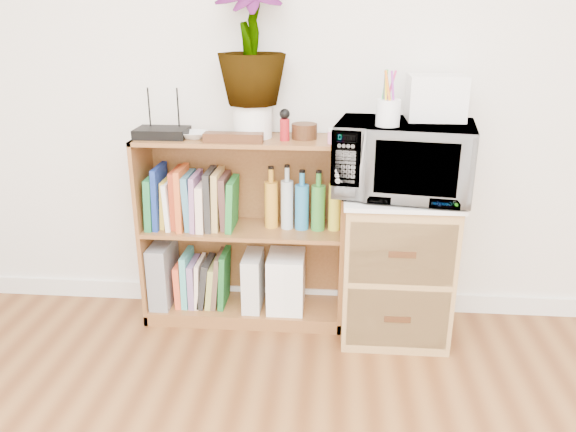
# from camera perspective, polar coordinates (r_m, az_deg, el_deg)

# --- Properties ---
(skirting_board) EXTENTS (4.00, 0.02, 0.10)m
(skirting_board) POSITION_cam_1_polar(r_m,az_deg,el_deg) (3.08, 2.59, -8.23)
(skirting_board) COLOR white
(skirting_board) RESTS_ON ground
(bookshelf) EXTENTS (1.00, 0.30, 0.95)m
(bookshelf) POSITION_cam_1_polar(r_m,az_deg,el_deg) (2.81, -4.56, -1.61)
(bookshelf) COLOR brown
(bookshelf) RESTS_ON ground
(wicker_unit) EXTENTS (0.50, 0.45, 0.70)m
(wicker_unit) POSITION_cam_1_polar(r_m,az_deg,el_deg) (2.77, 10.82, -5.04)
(wicker_unit) COLOR #9E7542
(wicker_unit) RESTS_ON ground
(microwave) EXTENTS (0.65, 0.49, 0.33)m
(microwave) POSITION_cam_1_polar(r_m,az_deg,el_deg) (2.58, 11.60, 5.69)
(microwave) COLOR white
(microwave) RESTS_ON wicker_unit
(pen_cup) EXTENTS (0.10, 0.10, 0.11)m
(pen_cup) POSITION_cam_1_polar(r_m,az_deg,el_deg) (2.45, 10.13, 10.29)
(pen_cup) COLOR white
(pen_cup) RESTS_ON microwave
(small_appliance) EXTENTS (0.25, 0.21, 0.20)m
(small_appliance) POSITION_cam_1_polar(r_m,az_deg,el_deg) (2.64, 14.79, 11.56)
(small_appliance) COLOR white
(small_appliance) RESTS_ON microwave
(router) EXTENTS (0.24, 0.17, 0.04)m
(router) POSITION_cam_1_polar(r_m,az_deg,el_deg) (2.73, -12.67, 8.26)
(router) COLOR black
(router) RESTS_ON bookshelf
(white_bowl) EXTENTS (0.13, 0.13, 0.03)m
(white_bowl) POSITION_cam_1_polar(r_m,az_deg,el_deg) (2.68, -9.51, 8.12)
(white_bowl) COLOR silver
(white_bowl) RESTS_ON bookshelf
(plant_pot) EXTENTS (0.18, 0.18, 0.15)m
(plant_pot) POSITION_cam_1_polar(r_m,az_deg,el_deg) (2.67, -3.61, 9.61)
(plant_pot) COLOR white
(plant_pot) RESTS_ON bookshelf
(potted_plant) EXTENTS (0.32, 0.32, 0.57)m
(potted_plant) POSITION_cam_1_polar(r_m,az_deg,el_deg) (2.63, -3.78, 17.40)
(potted_plant) COLOR #3A742E
(potted_plant) RESTS_ON plant_pot
(trinket_box) EXTENTS (0.27, 0.07, 0.04)m
(trinket_box) POSITION_cam_1_polar(r_m,az_deg,el_deg) (2.57, -5.57, 7.93)
(trinket_box) COLOR #341A0E
(trinket_box) RESTS_ON bookshelf
(kokeshi_doll) EXTENTS (0.04, 0.04, 0.10)m
(kokeshi_doll) POSITION_cam_1_polar(r_m,az_deg,el_deg) (2.59, -0.34, 8.76)
(kokeshi_doll) COLOR maroon
(kokeshi_doll) RESTS_ON bookshelf
(wooden_bowl) EXTENTS (0.12, 0.12, 0.07)m
(wooden_bowl) POSITION_cam_1_polar(r_m,az_deg,el_deg) (2.64, 1.67, 8.61)
(wooden_bowl) COLOR #39210F
(wooden_bowl) RESTS_ON bookshelf
(paint_jars) EXTENTS (0.12, 0.04, 0.06)m
(paint_jars) POSITION_cam_1_polar(r_m,az_deg,el_deg) (2.54, 5.14, 7.97)
(paint_jars) COLOR pink
(paint_jars) RESTS_ON bookshelf
(file_box) EXTENTS (0.10, 0.26, 0.33)m
(file_box) POSITION_cam_1_polar(r_m,az_deg,el_deg) (3.00, -12.52, -5.61)
(file_box) COLOR gray
(file_box) RESTS_ON bookshelf
(magazine_holder_left) EXTENTS (0.09, 0.23, 0.29)m
(magazine_holder_left) POSITION_cam_1_polar(r_m,az_deg,el_deg) (2.90, -3.56, -6.54)
(magazine_holder_left) COLOR silver
(magazine_holder_left) RESTS_ON bookshelf
(magazine_holder_mid) EXTENTS (0.09, 0.23, 0.29)m
(magazine_holder_mid) POSITION_cam_1_polar(r_m,az_deg,el_deg) (2.88, -1.08, -6.59)
(magazine_holder_mid) COLOR white
(magazine_holder_mid) RESTS_ON bookshelf
(magazine_holder_right) EXTENTS (0.09, 0.23, 0.29)m
(magazine_holder_right) POSITION_cam_1_polar(r_m,az_deg,el_deg) (2.88, 0.71, -6.66)
(magazine_holder_right) COLOR white
(magazine_holder_right) RESTS_ON bookshelf
(cookbooks) EXTENTS (0.44, 0.20, 0.31)m
(cookbooks) POSITION_cam_1_polar(r_m,az_deg,el_deg) (2.80, -9.63, 1.62)
(cookbooks) COLOR #1D6F3A
(cookbooks) RESTS_ON bookshelf
(liquor_bottles) EXTENTS (0.37, 0.07, 0.31)m
(liquor_bottles) POSITION_cam_1_polar(r_m,az_deg,el_deg) (2.72, 1.42, 1.59)
(liquor_bottles) COLOR orange
(liquor_bottles) RESTS_ON bookshelf
(lower_books) EXTENTS (0.27, 0.19, 0.29)m
(lower_books) POSITION_cam_1_polar(r_m,az_deg,el_deg) (2.96, -8.60, -6.46)
(lower_books) COLOR #F2512A
(lower_books) RESTS_ON bookshelf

